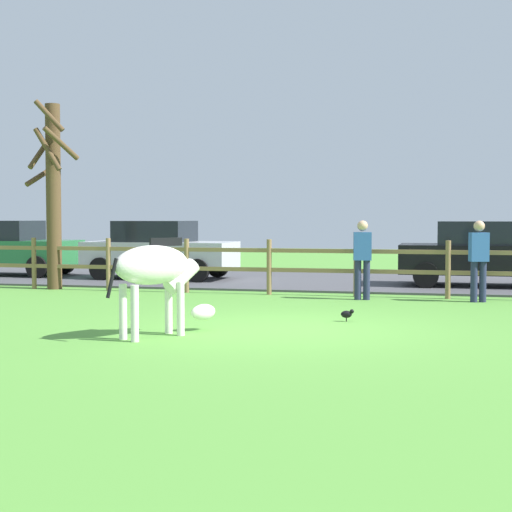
{
  "coord_description": "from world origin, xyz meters",
  "views": [
    {
      "loc": [
        2.31,
        -11.52,
        1.71
      ],
      "look_at": [
        -0.79,
        1.18,
        1.05
      ],
      "focal_mm": 54.04,
      "sensor_mm": 36.0,
      "label": 1
    }
  ],
  "objects_px": {
    "parked_car_green": "(6,247)",
    "parked_car_silver": "(159,249)",
    "crow_on_grass": "(347,314)",
    "parked_car_black": "(483,253)",
    "zebra": "(157,272)",
    "visitor_right_of_tree": "(479,257)",
    "bare_tree": "(53,191)",
    "visitor_left_of_tree": "(362,256)"
  },
  "relations": [
    {
      "from": "parked_car_green",
      "to": "parked_car_silver",
      "type": "height_order",
      "value": "same"
    },
    {
      "from": "crow_on_grass",
      "to": "parked_car_silver",
      "type": "bearing_deg",
      "value": 130.26
    },
    {
      "from": "parked_car_black",
      "to": "parked_car_silver",
      "type": "relative_size",
      "value": 0.99
    },
    {
      "from": "zebra",
      "to": "visitor_right_of_tree",
      "type": "distance_m",
      "value": 7.41
    },
    {
      "from": "parked_car_black",
      "to": "bare_tree",
      "type": "bearing_deg",
      "value": -165.02
    },
    {
      "from": "bare_tree",
      "to": "parked_car_silver",
      "type": "height_order",
      "value": "bare_tree"
    },
    {
      "from": "parked_car_black",
      "to": "visitor_left_of_tree",
      "type": "bearing_deg",
      "value": -127.52
    },
    {
      "from": "parked_car_black",
      "to": "visitor_left_of_tree",
      "type": "height_order",
      "value": "visitor_left_of_tree"
    },
    {
      "from": "parked_car_silver",
      "to": "visitor_right_of_tree",
      "type": "relative_size",
      "value": 2.46
    },
    {
      "from": "crow_on_grass",
      "to": "visitor_left_of_tree",
      "type": "distance_m",
      "value": 3.5
    },
    {
      "from": "zebra",
      "to": "parked_car_silver",
      "type": "distance_m",
      "value": 9.9
    },
    {
      "from": "zebra",
      "to": "parked_car_black",
      "type": "xyz_separation_m",
      "value": [
        4.88,
        8.98,
        -0.08
      ]
    },
    {
      "from": "parked_car_black",
      "to": "parked_car_silver",
      "type": "height_order",
      "value": "same"
    },
    {
      "from": "parked_car_green",
      "to": "parked_car_silver",
      "type": "bearing_deg",
      "value": -2.31
    },
    {
      "from": "zebra",
      "to": "visitor_right_of_tree",
      "type": "bearing_deg",
      "value": 51.13
    },
    {
      "from": "zebra",
      "to": "visitor_left_of_tree",
      "type": "distance_m",
      "value": 6.12
    },
    {
      "from": "parked_car_green",
      "to": "parked_car_silver",
      "type": "relative_size",
      "value": 1.01
    },
    {
      "from": "parked_car_green",
      "to": "visitor_right_of_tree",
      "type": "distance_m",
      "value": 13.39
    },
    {
      "from": "crow_on_grass",
      "to": "bare_tree",
      "type": "bearing_deg",
      "value": 151.41
    },
    {
      "from": "zebra",
      "to": "visitor_right_of_tree",
      "type": "height_order",
      "value": "visitor_right_of_tree"
    },
    {
      "from": "zebra",
      "to": "bare_tree",
      "type": "bearing_deg",
      "value": 128.57
    },
    {
      "from": "visitor_left_of_tree",
      "to": "zebra",
      "type": "bearing_deg",
      "value": -112.4
    },
    {
      "from": "crow_on_grass",
      "to": "parked_car_green",
      "type": "height_order",
      "value": "parked_car_green"
    },
    {
      "from": "zebra",
      "to": "parked_car_green",
      "type": "distance_m",
      "value": 12.53
    },
    {
      "from": "visitor_left_of_tree",
      "to": "visitor_right_of_tree",
      "type": "xyz_separation_m",
      "value": [
        2.32,
        0.11,
        0.0
      ]
    },
    {
      "from": "bare_tree",
      "to": "visitor_right_of_tree",
      "type": "relative_size",
      "value": 2.7
    },
    {
      "from": "parked_car_black",
      "to": "visitor_left_of_tree",
      "type": "distance_m",
      "value": 4.19
    },
    {
      "from": "bare_tree",
      "to": "visitor_right_of_tree",
      "type": "bearing_deg",
      "value": -3.29
    },
    {
      "from": "parked_car_black",
      "to": "parked_car_green",
      "type": "bearing_deg",
      "value": 177.95
    },
    {
      "from": "crow_on_grass",
      "to": "parked_car_black",
      "type": "relative_size",
      "value": 0.05
    },
    {
      "from": "crow_on_grass",
      "to": "parked_car_silver",
      "type": "xyz_separation_m",
      "value": [
        -5.94,
        7.01,
        0.72
      ]
    },
    {
      "from": "zebra",
      "to": "crow_on_grass",
      "type": "bearing_deg",
      "value": 42.64
    },
    {
      "from": "parked_car_green",
      "to": "visitor_left_of_tree",
      "type": "height_order",
      "value": "visitor_left_of_tree"
    },
    {
      "from": "zebra",
      "to": "visitor_left_of_tree",
      "type": "xyz_separation_m",
      "value": [
        2.33,
        5.66,
        -0.02
      ]
    },
    {
      "from": "visitor_left_of_tree",
      "to": "visitor_right_of_tree",
      "type": "height_order",
      "value": "same"
    },
    {
      "from": "zebra",
      "to": "visitor_right_of_tree",
      "type": "relative_size",
      "value": 1.04
    },
    {
      "from": "zebra",
      "to": "parked_car_silver",
      "type": "xyz_separation_m",
      "value": [
        -3.5,
        9.26,
        -0.08
      ]
    },
    {
      "from": "zebra",
      "to": "visitor_right_of_tree",
      "type": "xyz_separation_m",
      "value": [
        4.65,
        5.77,
        -0.02
      ]
    },
    {
      "from": "crow_on_grass",
      "to": "visitor_left_of_tree",
      "type": "height_order",
      "value": "visitor_left_of_tree"
    },
    {
      "from": "zebra",
      "to": "parked_car_black",
      "type": "distance_m",
      "value": 10.22
    },
    {
      "from": "visitor_left_of_tree",
      "to": "parked_car_silver",
      "type": "bearing_deg",
      "value": 148.32
    },
    {
      "from": "parked_car_silver",
      "to": "visitor_right_of_tree",
      "type": "distance_m",
      "value": 8.86
    }
  ]
}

